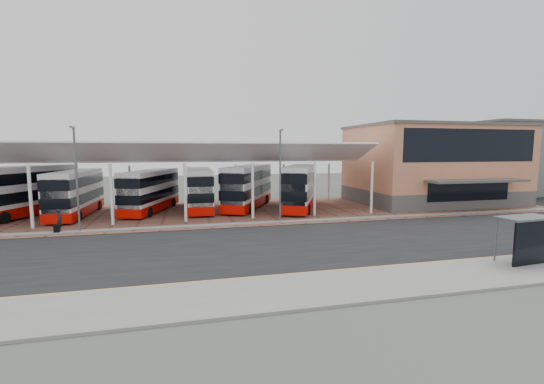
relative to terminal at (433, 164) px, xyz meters
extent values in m
plane|color=#484C46|center=(-23.00, -13.92, -4.66)|extent=(140.00, 140.00, 0.00)
cube|color=black|center=(-23.00, -14.92, -4.65)|extent=(120.00, 14.00, 0.02)
cube|color=brown|center=(-21.00, -0.92, -4.63)|extent=(72.00, 16.00, 0.06)
cube|color=gray|center=(-23.00, -22.92, -4.59)|extent=(120.00, 4.00, 0.14)
cube|color=gray|center=(-23.00, -7.72, -4.59)|extent=(120.00, 0.80, 0.14)
cube|color=yellow|center=(-23.00, -20.92, -4.63)|extent=(120.00, 0.12, 0.01)
cube|color=yellow|center=(-23.00, -20.62, -4.63)|extent=(120.00, 0.12, 0.01)
cylinder|color=white|center=(-47.00, 5.58, -2.36)|extent=(0.26, 0.26, 4.60)
cylinder|color=white|center=(-41.00, -5.42, -2.06)|extent=(0.26, 0.26, 5.20)
cylinder|color=white|center=(-41.00, 5.58, -2.36)|extent=(0.26, 0.26, 4.60)
cylinder|color=white|center=(-35.00, -5.42, -2.06)|extent=(0.26, 0.26, 5.20)
cylinder|color=white|center=(-35.00, 5.58, -2.36)|extent=(0.26, 0.26, 4.60)
cylinder|color=white|center=(-29.00, -5.42, -2.06)|extent=(0.26, 0.26, 5.20)
cylinder|color=white|center=(-29.00, 5.58, -2.36)|extent=(0.26, 0.26, 4.60)
cylinder|color=white|center=(-23.00, -5.42, -2.06)|extent=(0.26, 0.26, 5.20)
cylinder|color=white|center=(-23.00, 5.58, -2.36)|extent=(0.26, 0.26, 4.60)
cylinder|color=white|center=(-17.00, -5.42, -2.06)|extent=(0.26, 0.26, 5.20)
cylinder|color=white|center=(-17.00, 5.58, -2.36)|extent=(0.26, 0.26, 4.60)
cylinder|color=white|center=(-11.00, -5.42, -2.06)|extent=(0.26, 0.26, 5.20)
cylinder|color=white|center=(-11.00, 5.58, -2.36)|extent=(0.26, 0.26, 4.60)
cube|color=white|center=(-29.00, -3.22, 1.44)|extent=(37.00, 4.95, 1.95)
cube|color=white|center=(-29.00, 2.38, 1.24)|extent=(37.00, 7.12, 1.43)
cube|color=#534F4E|center=(0.00, 0.08, -3.76)|extent=(18.00, 12.00, 1.80)
cube|color=tan|center=(0.00, 0.08, 0.74)|extent=(18.00, 12.00, 7.20)
cube|color=black|center=(0.00, -5.82, 2.14)|extent=(16.00, 0.25, 3.40)
cube|color=black|center=(0.00, -5.82, -2.56)|extent=(10.00, 0.25, 2.20)
cube|color=#534F4E|center=(0.00, -6.92, -1.46)|extent=(11.00, 2.40, 0.25)
cube|color=#534F4E|center=(0.00, 0.08, 4.44)|extent=(18.40, 12.40, 0.30)
cube|color=slate|center=(25.00, 10.08, 0.34)|extent=(30.00, 20.00, 10.00)
cube|color=#534F4E|center=(25.00, 10.08, 5.44)|extent=(30.50, 20.50, 0.30)
cylinder|color=#55595D|center=(-37.00, -7.62, -0.66)|extent=(0.16, 0.16, 8.00)
cube|color=#55595D|center=(-37.00, -7.92, 3.34)|extent=(0.15, 0.90, 0.15)
cylinder|color=#55595D|center=(-21.00, -7.62, -0.66)|extent=(0.16, 0.16, 8.00)
cube|color=#55595D|center=(-21.00, -7.92, 3.34)|extent=(0.15, 0.90, 0.15)
cube|color=silver|center=(-43.78, 1.08, -2.09)|extent=(7.02, 11.58, 4.50)
cube|color=#D30800|center=(-43.78, 1.08, -3.92)|extent=(7.08, 11.64, 0.94)
cube|color=black|center=(-43.78, 1.08, -2.56)|extent=(7.08, 11.64, 0.99)
cube|color=black|center=(-43.78, 1.08, -0.89)|extent=(7.08, 11.64, 0.99)
cylinder|color=black|center=(-44.06, -2.82, -4.08)|extent=(0.69, 1.08, 1.05)
cylinder|color=black|center=(-43.49, 4.97, -4.08)|extent=(0.69, 1.08, 1.05)
cylinder|color=black|center=(-41.10, 3.92, -4.08)|extent=(0.69, 1.08, 1.05)
cube|color=silver|center=(-39.18, 0.19, -2.33)|extent=(2.85, 10.50, 4.07)
cube|color=#D30800|center=(-39.18, 0.19, -3.98)|extent=(2.89, 10.54, 0.85)
cube|color=black|center=(-39.18, 0.19, -2.75)|extent=(2.89, 10.54, 0.90)
cube|color=black|center=(-39.18, 0.19, -1.24)|extent=(2.89, 10.54, 0.90)
cube|color=black|center=(-39.42, -4.96, -2.42)|extent=(2.13, 0.19, 3.41)
cylinder|color=black|center=(-40.52, -3.09, -4.13)|extent=(0.31, 0.96, 0.95)
cylinder|color=black|center=(-38.16, -3.20, -4.13)|extent=(0.31, 0.96, 0.95)
cylinder|color=black|center=(-40.21, 3.57, -4.13)|extent=(0.31, 0.96, 0.95)
cylinder|color=black|center=(-37.85, 3.46, -4.13)|extent=(0.31, 0.96, 0.95)
cube|color=silver|center=(-32.40, 1.01, -2.37)|extent=(5.33, 10.44, 4.00)
cube|color=#D30800|center=(-32.40, 1.01, -4.00)|extent=(5.38, 10.49, 0.84)
cube|color=black|center=(-32.40, 1.01, -2.79)|extent=(5.38, 10.49, 0.88)
cube|color=black|center=(-32.40, 1.01, -1.30)|extent=(5.38, 10.49, 0.88)
cube|color=black|center=(-33.94, -3.81, -2.46)|extent=(2.02, 0.73, 3.34)
cylinder|color=black|center=(-34.50, -1.75, -4.13)|extent=(0.53, 0.96, 0.93)
cylinder|color=black|center=(-32.29, -2.45, -4.13)|extent=(0.53, 0.96, 0.93)
cylinder|color=black|center=(-32.51, 4.48, -4.13)|extent=(0.53, 0.96, 0.93)
cylinder|color=black|center=(-30.30, 3.77, -4.13)|extent=(0.53, 0.96, 0.93)
cube|color=silver|center=(-27.56, 1.01, -2.32)|extent=(2.43, 10.46, 4.08)
cube|color=#D30800|center=(-27.56, 1.01, -3.98)|extent=(2.47, 10.50, 0.85)
cube|color=black|center=(-27.56, 1.01, -2.75)|extent=(2.47, 10.50, 0.90)
cube|color=black|center=(-27.56, 1.01, -1.23)|extent=(2.47, 10.50, 0.90)
cube|color=black|center=(-27.59, -4.17, -2.41)|extent=(2.14, 0.11, 3.42)
cylinder|color=black|center=(-28.77, -2.33, -4.12)|extent=(0.27, 0.95, 0.95)
cylinder|color=black|center=(-26.40, -2.34, -4.12)|extent=(0.27, 0.95, 0.95)
cylinder|color=black|center=(-28.73, 4.36, -4.12)|extent=(0.27, 0.95, 0.95)
cylinder|color=black|center=(-26.36, 4.34, -4.12)|extent=(0.27, 0.95, 0.95)
cube|color=silver|center=(-22.33, 0.86, -2.19)|extent=(7.16, 11.03, 4.33)
cube|color=#D30800|center=(-22.33, 0.86, -3.95)|extent=(7.21, 11.09, 0.91)
cube|color=black|center=(-22.33, 0.86, -2.64)|extent=(7.21, 11.09, 0.96)
cube|color=black|center=(-22.33, 0.86, -1.03)|extent=(7.21, 11.09, 0.96)
cube|color=black|center=(-24.76, -4.05, -2.29)|extent=(2.07, 1.09, 3.62)
cylinder|color=black|center=(-25.03, -1.76, -4.10)|extent=(0.70, 1.03, 1.01)
cylinder|color=black|center=(-22.78, -2.87, -4.10)|extent=(0.70, 1.03, 1.01)
cylinder|color=black|center=(-21.89, 4.59, -4.10)|extent=(0.70, 1.03, 1.01)
cylinder|color=black|center=(-19.64, 3.48, -4.10)|extent=(0.70, 1.03, 1.01)
cube|color=silver|center=(-16.97, -0.94, -2.17)|extent=(6.99, 11.16, 4.35)
cube|color=#D30800|center=(-16.97, -0.94, -3.94)|extent=(7.05, 11.21, 0.91)
cube|color=black|center=(-16.97, -0.94, -2.63)|extent=(7.05, 11.21, 0.96)
cube|color=black|center=(-16.97, -0.94, -1.01)|extent=(7.05, 11.21, 0.96)
cube|color=black|center=(-19.30, -5.94, -2.27)|extent=(2.11, 1.05, 3.64)
cylinder|color=black|center=(-19.62, -3.63, -4.09)|extent=(0.68, 1.04, 1.01)
cylinder|color=black|center=(-17.32, -4.70, -4.09)|extent=(0.68, 1.04, 1.01)
cylinder|color=black|center=(-16.61, 2.83, -4.09)|extent=(0.68, 1.04, 1.01)
cylinder|color=black|center=(-14.32, 1.76, -4.09)|extent=(0.68, 1.04, 1.01)
imported|color=black|center=(-38.47, -7.26, -3.72)|extent=(0.45, 0.66, 1.76)
cube|color=black|center=(-38.52, -7.84, -4.27)|extent=(0.39, 0.28, 0.66)
cube|color=black|center=(-10.81, -22.60, -3.31)|extent=(2.91, 0.36, 2.42)
cube|color=#55595D|center=(-10.86, -22.02, -2.05)|extent=(3.21, 1.71, 0.12)
cylinder|color=#55595D|center=(-12.26, -21.55, -3.31)|extent=(0.10, 0.10, 2.42)
cylinder|color=#55595D|center=(-9.56, -21.32, -3.31)|extent=(0.10, 0.10, 2.42)
cube|color=beige|center=(-9.32, -21.89, -3.45)|extent=(0.24, 1.07, 1.94)
camera|label=1|loc=(-29.11, -37.84, 1.65)|focal=24.00mm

